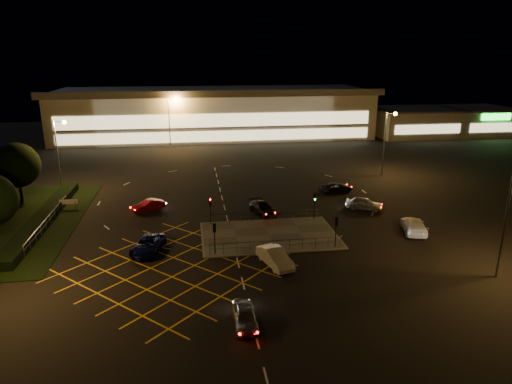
{
  "coord_description": "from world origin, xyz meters",
  "views": [
    {
      "loc": [
        -5.92,
        -46.46,
        18.7
      ],
      "look_at": [
        1.97,
        7.55,
        2.0
      ],
      "focal_mm": 32.0,
      "sensor_mm": 36.0,
      "label": 1
    }
  ],
  "objects": [
    {
      "name": "tree_c",
      "position": [
        -28.0,
        14.0,
        4.95
      ],
      "size": [
        5.76,
        5.76,
        7.84
      ],
      "color": "black",
      "rests_on": "ground"
    },
    {
      "name": "car_left_blue",
      "position": [
        -10.44,
        -4.37,
        0.73
      ],
      "size": [
        3.61,
        5.65,
        1.45
      ],
      "primitive_type": "imported",
      "rotation": [
        0.0,
        0.0,
        6.04
      ],
      "color": "#0B0E47",
      "rests_on": "ground"
    },
    {
      "name": "streetlight_nw",
      "position": [
        -23.56,
        18.0,
        6.56
      ],
      "size": [
        1.78,
        0.56,
        10.03
      ],
      "color": "slate",
      "rests_on": "ground"
    },
    {
      "name": "streetlight_ne",
      "position": [
        24.44,
        20.0,
        6.56
      ],
      "size": [
        1.78,
        0.56,
        10.03
      ],
      "color": "slate",
      "rests_on": "ground"
    },
    {
      "name": "signal_nw",
      "position": [
        -4.0,
        1.99,
        2.37
      ],
      "size": [
        0.28,
        0.3,
        3.15
      ],
      "color": "black",
      "rests_on": "pedestrian_island"
    },
    {
      "name": "car_far_dkgrey",
      "position": [
        2.42,
        5.0,
        0.7
      ],
      "size": [
        3.27,
        5.18,
        1.4
      ],
      "primitive_type": "imported",
      "rotation": [
        0.0,
        0.0,
        0.3
      ],
      "color": "black",
      "rests_on": "ground"
    },
    {
      "name": "ground",
      "position": [
        0.0,
        0.0,
        0.0
      ],
      "size": [
        180.0,
        180.0,
        0.0
      ],
      "primitive_type": "plane",
      "color": "black",
      "rests_on": "ground"
    },
    {
      "name": "car_approach_white",
      "position": [
        17.72,
        -3.22,
        0.79
      ],
      "size": [
        3.57,
        5.81,
        1.57
      ],
      "primitive_type": "imported",
      "rotation": [
        0.0,
        0.0,
        2.87
      ],
      "color": "silver",
      "rests_on": "ground"
    },
    {
      "name": "streetlight_far_right",
      "position": [
        30.44,
        50.0,
        6.56
      ],
      "size": [
        1.78,
        0.56,
        10.03
      ],
      "color": "slate",
      "rests_on": "ground"
    },
    {
      "name": "car_east_grey",
      "position": [
        14.03,
        12.45,
        0.65
      ],
      "size": [
        5.01,
        3.06,
        1.3
      ],
      "primitive_type": "imported",
      "rotation": [
        0.0,
        0.0,
        1.78
      ],
      "color": "black",
      "rests_on": "ground"
    },
    {
      "name": "signal_ne",
      "position": [
        8.0,
        1.99,
        2.37
      ],
      "size": [
        0.28,
        0.3,
        3.15
      ],
      "color": "black",
      "rests_on": "pedestrian_island"
    },
    {
      "name": "retail_unit_a",
      "position": [
        46.0,
        53.97,
        3.21
      ],
      "size": [
        18.8,
        14.8,
        6.35
      ],
      "color": "beige",
      "rests_on": "ground"
    },
    {
      "name": "pedestrian_island",
      "position": [
        2.0,
        -2.0,
        0.06
      ],
      "size": [
        14.0,
        9.0,
        0.12
      ],
      "primitive_type": "cube",
      "color": "#4C4944",
      "rests_on": "ground"
    },
    {
      "name": "streetlight_far_left",
      "position": [
        -9.56,
        48.0,
        6.56
      ],
      "size": [
        1.78,
        0.56,
        10.03
      ],
      "color": "slate",
      "rests_on": "ground"
    },
    {
      "name": "car_right_silver",
      "position": [
        15.15,
        4.78,
        0.77
      ],
      "size": [
        4.85,
        3.67,
        1.54
      ],
      "primitive_type": "imported",
      "rotation": [
        0.0,
        0.0,
        1.1
      ],
      "color": "#B6B7BD",
      "rests_on": "ground"
    },
    {
      "name": "signal_se",
      "position": [
        8.0,
        -5.99,
        2.37
      ],
      "size": [
        0.28,
        0.3,
        3.15
      ],
      "rotation": [
        0.0,
        0.0,
        3.14
      ],
      "color": "black",
      "rests_on": "pedestrian_island"
    },
    {
      "name": "car_queue_white",
      "position": [
        1.32,
        -9.0,
        0.79
      ],
      "size": [
        3.01,
        5.07,
        1.58
      ],
      "primitive_type": "imported",
      "rotation": [
        0.0,
        0.0,
        0.3
      ],
      "color": "silver",
      "rests_on": "ground"
    },
    {
      "name": "car_circ_red",
      "position": [
        -11.36,
        8.21,
        0.66
      ],
      "size": [
        4.14,
        3.28,
        1.32
      ],
      "primitive_type": "imported",
      "rotation": [
        0.0,
        0.0,
        5.26
      ],
      "color": "maroon",
      "rests_on": "ground"
    },
    {
      "name": "signal_sw",
      "position": [
        -4.0,
        -5.99,
        2.37
      ],
      "size": [
        0.28,
        0.3,
        3.15
      ],
      "rotation": [
        0.0,
        0.0,
        3.14
      ],
      "color": "black",
      "rests_on": "pedestrian_island"
    },
    {
      "name": "car_near_silver",
      "position": [
        -2.59,
        -18.14,
        0.7
      ],
      "size": [
        1.66,
        4.1,
        1.4
      ],
      "primitive_type": "imported",
      "rotation": [
        0.0,
        0.0,
        6.28
      ],
      "color": "#B8BCC0",
      "rests_on": "ground"
    },
    {
      "name": "supermarket",
      "position": [
        0.0,
        61.95,
        5.31
      ],
      "size": [
        72.0,
        26.5,
        10.5
      ],
      "color": "beige",
      "rests_on": "ground"
    },
    {
      "name": "retail_unit_b",
      "position": [
        62.0,
        53.96,
        3.22
      ],
      "size": [
        14.8,
        14.8,
        6.35
      ],
      "color": "beige",
      "rests_on": "ground"
    },
    {
      "name": "hedge",
      "position": [
        -23.0,
        6.0,
        0.5
      ],
      "size": [
        2.0,
        26.0,
        1.0
      ],
      "primitive_type": "cube",
      "color": "black",
      "rests_on": "ground"
    }
  ]
}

